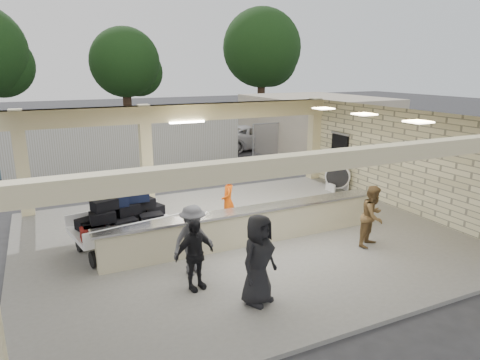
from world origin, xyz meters
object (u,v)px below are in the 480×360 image
passenger_d (258,260)px  car_dark (210,137)px  passenger_a (373,216)px  baggage_counter (248,226)px  car_white_a (254,137)px  luggage_cart (122,219)px  passenger_c (193,240)px  drum_fan (338,176)px  baggage_handler (228,201)px  passenger_b (195,255)px  container_white (127,140)px  car_white_b (314,131)px

passenger_d → car_dark: passenger_d is taller
passenger_a → passenger_d: (-4.14, -1.27, 0.11)m
baggage_counter → car_white_a: bearing=62.2°
luggage_cart → passenger_c: bearing=-70.3°
drum_fan → passenger_d: passenger_d is taller
car_white_a → passenger_c: bearing=142.8°
car_white_a → passenger_d: bearing=147.8°
car_dark → passenger_a: bearing=-163.6°
baggage_handler → passenger_b: 3.76m
car_white_a → container_white: 7.95m
luggage_cart → passenger_d: size_ratio=1.49×
container_white → car_white_b: bearing=6.7°
baggage_counter → passenger_d: (-1.18, -2.84, 0.46)m
baggage_handler → passenger_d: passenger_d is taller
baggage_counter → container_white: bearing=94.3°
drum_fan → passenger_b: size_ratio=0.67×
passenger_b → car_white_a: bearing=45.2°
passenger_b → car_white_b: passenger_b is taller
passenger_a → car_white_b: bearing=35.5°
baggage_handler → passenger_c: passenger_c is taller
luggage_cart → container_white: container_white is taller
drum_fan → passenger_a: (-2.54, -4.75, 0.26)m
drum_fan → baggage_counter: bearing=-106.9°
drum_fan → car_white_b: 12.08m
baggage_handler → car_white_b: size_ratio=0.35×
luggage_cart → car_white_b: bearing=29.9°
baggage_handler → car_dark: size_ratio=0.42×
baggage_handler → car_white_a: (6.96, 11.88, -0.22)m
baggage_counter → passenger_d: size_ratio=4.32×
baggage_counter → car_dark: car_dark is taller
baggage_counter → container_white: 12.08m
car_white_b → drum_fan: bearing=138.6°
car_white_b → car_dark: bearing=70.6°
car_white_a → car_white_b: car_white_b is taller
passenger_c → car_dark: (6.60, 15.71, -0.29)m
container_white → car_dark: bearing=24.7°
car_white_a → car_dark: size_ratio=1.27×
luggage_cart → car_white_a: size_ratio=0.57×
passenger_d → car_white_b: bearing=26.5°
luggage_cart → car_dark: luggage_cart is taller
baggage_counter → container_white: (-0.90, 12.03, 0.65)m
baggage_counter → passenger_b: passenger_b is taller
car_white_b → car_dark: 7.08m
passenger_a → container_white: 14.15m
passenger_a → car_white_a: bearing=50.2°
baggage_handler → car_dark: (4.65, 13.31, -0.27)m
passenger_d → baggage_handler: bearing=48.8°
passenger_a → car_white_b: passenger_a is taller
baggage_counter → car_white_b: bearing=49.4°
baggage_counter → luggage_cart: luggage_cart is taller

